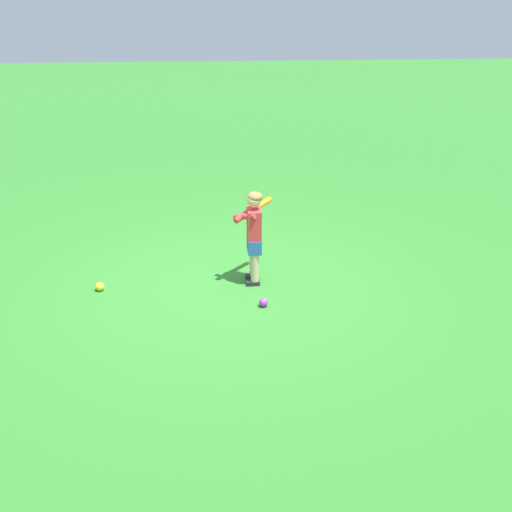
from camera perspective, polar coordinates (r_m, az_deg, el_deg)
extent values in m
plane|color=#2D7528|center=(7.60, -2.15, -2.64)|extent=(40.00, 40.00, 0.00)
cube|color=#232328|center=(7.64, -0.25, -2.30)|extent=(0.15, 0.09, 0.05)
cylinder|color=#DBB28E|center=(7.56, -0.11, -1.03)|extent=(0.09, 0.09, 0.34)
cube|color=#232328|center=(7.79, -0.36, -1.76)|extent=(0.15, 0.09, 0.05)
cylinder|color=#DBB28E|center=(7.72, -0.22, -0.51)|extent=(0.09, 0.09, 0.34)
cube|color=#2856A8|center=(7.54, -0.16, 0.97)|extent=(0.15, 0.27, 0.16)
cube|color=red|center=(7.45, -0.17, 2.75)|extent=(0.15, 0.25, 0.34)
sphere|color=#DBB28E|center=(7.35, -0.17, 4.83)|extent=(0.17, 0.17, 0.17)
ellipsoid|color=olive|center=(7.34, -0.09, 5.05)|extent=(0.18, 0.18, 0.11)
sphere|color=orange|center=(7.41, -1.25, 3.37)|extent=(0.04, 0.04, 0.04)
cylinder|color=black|center=(7.47, -0.80, 3.64)|extent=(0.12, 0.12, 0.05)
cylinder|color=orange|center=(7.63, 0.35, 4.35)|extent=(0.29, 0.30, 0.11)
sphere|color=orange|center=(7.75, 1.13, 4.83)|extent=(0.07, 0.07, 0.07)
cylinder|color=red|center=(7.37, -0.95, 3.38)|extent=(0.27, 0.26, 0.14)
cylinder|color=red|center=(7.44, -0.99, 3.56)|extent=(0.26, 0.26, 0.14)
sphere|color=yellow|center=(7.69, -13.15, -2.54)|extent=(0.10, 0.10, 0.10)
sphere|color=purple|center=(7.15, 0.64, -3.97)|extent=(0.10, 0.10, 0.10)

